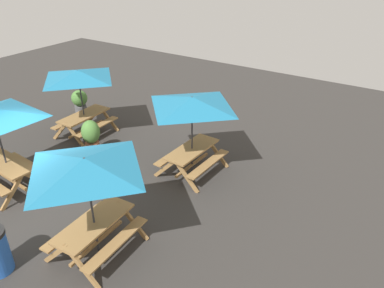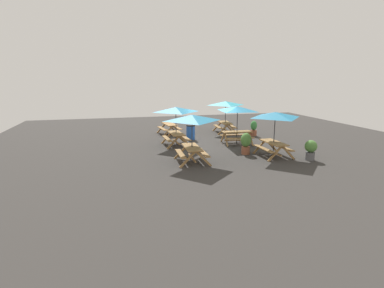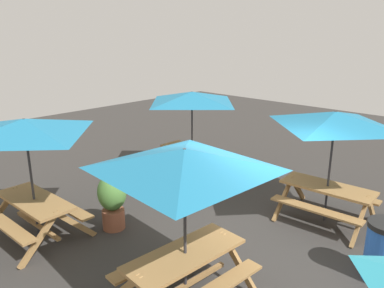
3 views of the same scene
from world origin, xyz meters
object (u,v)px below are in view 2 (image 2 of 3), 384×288
Objects in this scene: picnic_table_2 at (170,127)px; picnic_table_4 at (275,118)px; trash_bin_blue at (191,132)px; picnic_table_0 at (226,106)px; picnic_table_1 at (192,121)px; potted_plant_2 at (254,128)px; picnic_table_3 at (176,112)px; picnic_table_5 at (238,111)px; potted_plant_0 at (311,149)px; potted_plant_1 at (246,142)px.

picnic_table_4 is (7.34, 4.12, 1.43)m from picnic_table_2.
picnic_table_0 is at bearing 120.89° from trash_bin_blue.
picnic_table_1 reaches higher than potted_plant_2.
picnic_table_0 is at bearing 78.66° from picnic_table_2.
picnic_table_3 is at bearing -40.14° from trash_bin_blue.
picnic_table_5 is 2.88× the size of trash_bin_blue.
picnic_table_0 is 1.00× the size of picnic_table_4.
picnic_table_0 is at bearing 150.50° from picnic_table_1.
picnic_table_4 is 6.25m from trash_bin_blue.
picnic_table_3 is at bearing -177.72° from picnic_table_1.
picnic_table_3 reaches higher than potted_plant_2.
potted_plant_0 is 0.94× the size of potted_plant_2.
picnic_table_1 is at bearing -75.22° from potted_plant_1.
potted_plant_2 is at bearing 150.07° from potted_plant_1.
picnic_table_1 reaches higher than picnic_table_2.
picnic_table_2 is 1.72× the size of potted_plant_1.
picnic_table_1 is 0.83× the size of picnic_table_5.
picnic_table_2 is 5.91m from potted_plant_2.
picnic_table_4 is at bearing -15.09° from potted_plant_2.
picnic_table_4 is at bearing 46.31° from picnic_table_3.
picnic_table_5 reaches higher than picnic_table_2.
picnic_table_1 and picnic_table_3 have the same top height.
potted_plant_1 is 5.24m from potted_plant_2.
picnic_table_2 is 10.07m from potted_plant_0.
picnic_table_0 is 2.38× the size of trash_bin_blue.
picnic_table_5 is at bearing -5.09° from picnic_table_0.
picnic_table_1 is 4.94m from picnic_table_5.
picnic_table_4 is 2.28m from potted_plant_0.
picnic_table_0 is 2.68m from potted_plant_2.
potted_plant_2 is at bearing 63.00° from picnic_table_2.
picnic_table_3 is 1.00× the size of picnic_table_4.
picnic_table_3 is 7.64m from potted_plant_0.
potted_plant_1 is at bearing -125.83° from potted_plant_0.
picnic_table_2 is at bearing 173.02° from picnic_table_3.
picnic_table_0 reaches higher than potted_plant_1.
picnic_table_2 is at bearing -155.69° from potted_plant_1.
picnic_table_1 is 6.02m from potted_plant_0.
picnic_table_0 and picnic_table_1 have the same top height.
potted_plant_2 is at bearing 102.45° from picnic_table_3.
picnic_table_4 is (7.05, 0.03, 0.00)m from picnic_table_0.
picnic_table_5 is 3.28m from potted_plant_2.
picnic_table_1 is at bearing -26.83° from picnic_table_0.
picnic_table_0 is at bearing 124.34° from picnic_table_3.
picnic_table_0 reaches higher than potted_plant_0.
potted_plant_2 is (-6.41, 0.02, -0.03)m from potted_plant_0.
picnic_table_0 is 5.46m from picnic_table_3.
potted_plant_1 is at bearing -126.50° from picnic_table_4.
picnic_table_1 is at bearing -8.88° from picnic_table_2.
potted_plant_2 is (-4.54, 2.61, -0.10)m from potted_plant_1.
picnic_table_2 is 0.69× the size of picnic_table_5.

